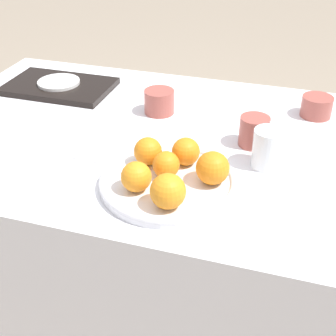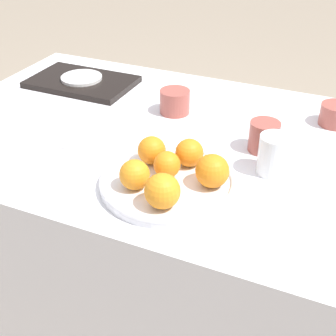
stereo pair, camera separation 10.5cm
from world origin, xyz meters
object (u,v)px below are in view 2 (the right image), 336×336
at_px(fruit_platter, 168,182).
at_px(orange_3, 162,191).
at_px(cup_2, 264,136).
at_px(napkin, 97,140).
at_px(cup_3, 336,115).
at_px(orange_0, 167,165).
at_px(water_glass, 274,155).
at_px(cup_0, 175,102).
at_px(orange_4, 135,175).
at_px(side_plate, 82,78).
at_px(serving_tray, 82,82).
at_px(orange_5, 189,153).
at_px(orange_2, 152,150).
at_px(orange_1, 212,171).

bearing_deg(fruit_platter, orange_3, -72.99).
distance_m(cup_2, napkin, 0.44).
bearing_deg(cup_3, napkin, -147.54).
height_order(orange_0, orange_3, orange_3).
xyz_separation_m(fruit_platter, orange_0, (-0.01, 0.01, 0.04)).
height_order(fruit_platter, water_glass, water_glass).
bearing_deg(fruit_platter, cup_0, 110.89).
distance_m(orange_4, cup_3, 0.64).
xyz_separation_m(orange_4, side_plate, (-0.45, 0.49, -0.03)).
relative_size(orange_4, napkin, 0.47).
xyz_separation_m(orange_0, serving_tray, (-0.50, 0.42, -0.04)).
distance_m(orange_0, orange_4, 0.08).
relative_size(orange_3, cup_2, 0.96).
xyz_separation_m(orange_5, napkin, (-0.28, 0.03, -0.05)).
xyz_separation_m(orange_3, orange_4, (-0.08, 0.04, -0.00)).
height_order(orange_0, napkin, orange_0).
bearing_deg(orange_3, serving_tray, 135.70).
bearing_deg(napkin, side_plate, 128.34).
height_order(orange_5, cup_2, orange_5).
bearing_deg(orange_5, orange_2, -163.23).
bearing_deg(cup_0, orange_2, -76.91).
bearing_deg(orange_2, orange_5, 16.77).
relative_size(orange_2, cup_3, 0.76).
bearing_deg(fruit_platter, serving_tray, 139.74).
xyz_separation_m(water_glass, cup_2, (-0.05, 0.09, -0.01)).
height_order(orange_5, side_plate, orange_5).
height_order(fruit_platter, cup_2, cup_2).
xyz_separation_m(serving_tray, cup_0, (0.37, -0.07, 0.03)).
distance_m(orange_0, water_glass, 0.26).
height_order(orange_3, side_plate, orange_3).
xyz_separation_m(water_glass, napkin, (-0.46, -0.04, -0.04)).
distance_m(orange_4, napkin, 0.27).
bearing_deg(orange_3, orange_0, 109.24).
xyz_separation_m(fruit_platter, orange_4, (-0.06, -0.06, 0.04)).
relative_size(orange_2, water_glass, 0.69).
relative_size(orange_0, orange_1, 0.82).
relative_size(orange_3, side_plate, 0.56).
relative_size(orange_5, serving_tray, 0.20).
bearing_deg(cup_3, orange_0, -124.67).
bearing_deg(orange_1, orange_2, 168.50).
relative_size(fruit_platter, water_glass, 3.23).
height_order(orange_4, cup_3, orange_4).
height_order(orange_2, orange_3, orange_3).
distance_m(orange_1, serving_tray, 0.73).
distance_m(orange_1, cup_2, 0.24).
relative_size(orange_0, cup_0, 0.70).
distance_m(fruit_platter, napkin, 0.28).
bearing_deg(cup_2, side_plate, 164.89).
distance_m(fruit_platter, orange_1, 0.11).
distance_m(orange_3, cup_0, 0.48).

